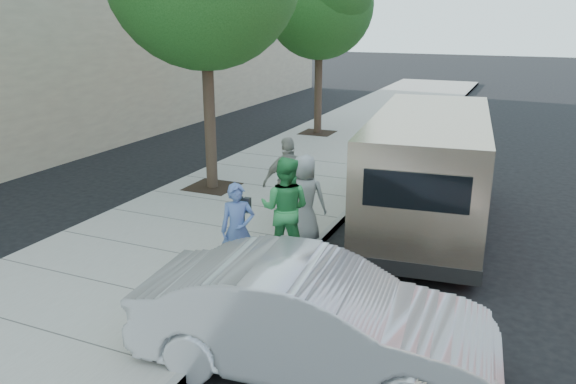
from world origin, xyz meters
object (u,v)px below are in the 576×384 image
object	(u,v)px
tree_far	(321,0)
person_gray_shirt	(304,198)
person_green_shirt	(285,209)
van	(428,168)
person_striped_polo	(289,182)
sedan	(313,319)
person_officer	(238,230)
parking_meter	(243,217)

from	to	relation	value
tree_far	person_gray_shirt	size ratio (longest dim) A/B	3.79
person_green_shirt	van	bearing A→B (deg)	-130.42
person_gray_shirt	person_striped_polo	world-z (taller)	person_striped_polo
tree_far	person_green_shirt	bearing A→B (deg)	-72.39
sedan	person_officer	distance (m)	2.80
parking_meter	person_striped_polo	world-z (taller)	person_striped_polo
person_officer	person_striped_polo	distance (m)	2.50
tree_far	van	xyz separation A→B (m)	(5.40, -7.86, -3.59)
person_officer	person_green_shirt	world-z (taller)	person_green_shirt
parking_meter	van	xyz separation A→B (m)	(2.41, 3.73, 0.20)
person_officer	sedan	bearing A→B (deg)	-72.98
van	person_striped_polo	distance (m)	2.95
parking_meter	person_green_shirt	world-z (taller)	person_green_shirt
parking_meter	van	world-z (taller)	van
person_officer	person_gray_shirt	xyz separation A→B (m)	(0.46, 1.82, 0.06)
person_green_shirt	tree_far	bearing A→B (deg)	-80.06
person_officer	tree_far	bearing A→B (deg)	73.35
parking_meter	tree_far	bearing A→B (deg)	105.11
tree_far	person_striped_polo	xyz separation A→B (m)	(2.83, -9.30, -3.80)
person_officer	person_green_shirt	size ratio (longest dim) A/B	0.84
sedan	van	bearing A→B (deg)	-8.95
van	person_green_shirt	distance (m)	3.60
parking_meter	person_striped_polo	bearing A→B (deg)	94.59
tree_far	person_officer	world-z (taller)	tree_far
sedan	person_green_shirt	world-z (taller)	person_green_shirt
tree_far	parking_meter	bearing A→B (deg)	-75.52
van	sedan	distance (m)	5.84
tree_far	person_officer	bearing A→B (deg)	-75.77
sedan	person_green_shirt	distance (m)	3.23
person_officer	person_green_shirt	distance (m)	1.03
parking_meter	person_green_shirt	size ratio (longest dim) A/B	0.69
person_green_shirt	sedan	bearing A→B (deg)	112.40
parking_meter	person_striped_polo	size ratio (longest dim) A/B	0.70
sedan	parking_meter	bearing A→B (deg)	39.26
tree_far	person_green_shirt	world-z (taller)	tree_far
van	tree_far	bearing A→B (deg)	118.34
parking_meter	person_gray_shirt	bearing A→B (deg)	74.65
parking_meter	person_gray_shirt	distance (m)	1.68
sedan	person_gray_shirt	bearing A→B (deg)	17.93
parking_meter	sedan	distance (m)	2.95
van	person_officer	distance (m)	4.62
person_green_shirt	person_striped_polo	distance (m)	1.70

